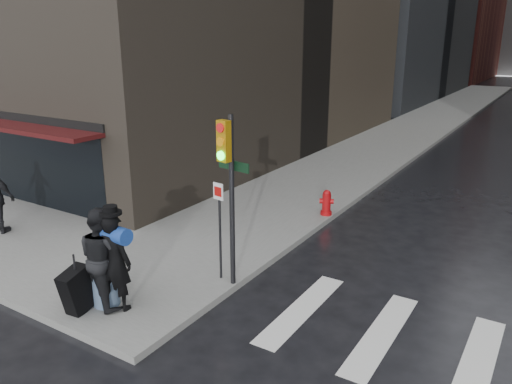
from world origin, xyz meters
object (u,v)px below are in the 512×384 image
man_overcoat (107,266)px  traffic_light (228,179)px  man_jeans (103,257)px  fire_hydrant (326,204)px

man_overcoat → traffic_light: size_ratio=0.59×
traffic_light → man_overcoat: bearing=-115.2°
man_overcoat → man_jeans: (-0.18, 0.08, 0.11)m
man_jeans → fire_hydrant: size_ratio=2.63×
man_jeans → traffic_light: traffic_light is taller
traffic_light → fire_hydrant: bearing=99.4°
man_overcoat → traffic_light: 2.79m
man_overcoat → man_jeans: bearing=-29.3°
man_overcoat → man_jeans: man_overcoat is taller
man_jeans → traffic_light: bearing=-116.0°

